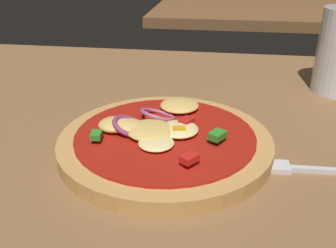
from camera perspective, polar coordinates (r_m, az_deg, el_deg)
dining_table at (r=0.38m, az=2.07°, el=-7.62°), size 1.37×0.83×0.03m
pizza at (r=0.39m, az=-0.67°, el=-2.40°), size 0.22×0.22×0.03m
fork at (r=0.39m, az=21.25°, el=-6.36°), size 0.18×0.02×0.01m
background_table at (r=1.41m, az=13.56°, el=16.59°), size 0.70×0.60×0.03m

